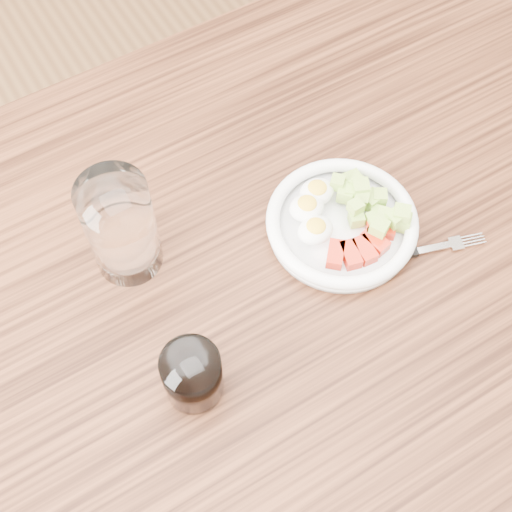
{
  "coord_description": "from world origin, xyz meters",
  "views": [
    {
      "loc": [
        -0.24,
        -0.38,
        1.6
      ],
      "look_at": [
        -0.01,
        0.01,
        0.8
      ],
      "focal_mm": 50.0,
      "sensor_mm": 36.0,
      "label": 1
    }
  ],
  "objects": [
    {
      "name": "coffee_glass",
      "position": [
        -0.16,
        -0.09,
        0.81
      ],
      "size": [
        0.07,
        0.07,
        0.08
      ],
      "color": "white",
      "rests_on": "dining_table"
    },
    {
      "name": "fork",
      "position": [
        0.17,
        -0.08,
        0.77
      ],
      "size": [
        0.18,
        0.07,
        0.01
      ],
      "color": "black",
      "rests_on": "dining_table"
    },
    {
      "name": "ground",
      "position": [
        0.0,
        0.0,
        0.0
      ],
      "size": [
        4.0,
        4.0,
        0.0
      ],
      "primitive_type": "plane",
      "color": "brown",
      "rests_on": "ground"
    },
    {
      "name": "bowl",
      "position": [
        0.12,
        0.0,
        0.79
      ],
      "size": [
        0.21,
        0.21,
        0.05
      ],
      "color": "white",
      "rests_on": "dining_table"
    },
    {
      "name": "dining_table",
      "position": [
        0.0,
        0.0,
        0.67
      ],
      "size": [
        1.5,
        0.9,
        0.77
      ],
      "color": "brown",
      "rests_on": "ground"
    },
    {
      "name": "water_glass",
      "position": [
        -0.15,
        0.11,
        0.85
      ],
      "size": [
        0.09,
        0.09,
        0.16
      ],
      "primitive_type": "cylinder",
      "color": "white",
      "rests_on": "dining_table"
    }
  ]
}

